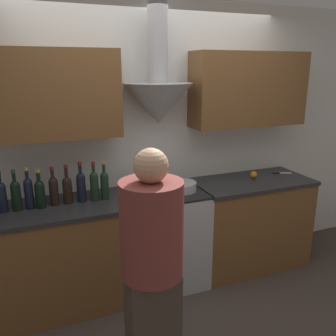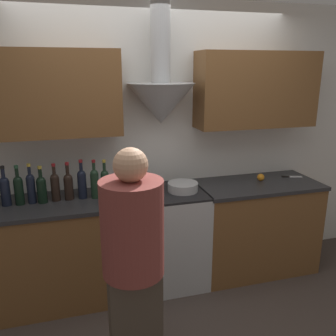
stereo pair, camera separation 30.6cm
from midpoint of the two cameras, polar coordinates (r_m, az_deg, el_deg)
ground_plane at (r=3.36m, az=4.06°, el=-20.82°), size 12.00×12.00×0.00m
wall_back at (r=3.33m, az=0.99°, el=6.54°), size 8.40×0.61×2.60m
counter_left at (r=3.27m, az=-13.90°, el=-12.84°), size 1.16×0.62×0.92m
counter_right at (r=3.78m, az=16.05°, el=-8.95°), size 1.19×0.62×0.92m
stove_range at (r=3.40m, az=2.14°, el=-11.08°), size 0.71×0.60×0.92m
wine_bottle_1 at (r=3.09m, az=-22.17°, el=-3.25°), size 0.08×0.08×0.33m
wine_bottle_2 at (r=3.07m, az=-20.26°, el=-3.17°), size 0.07×0.07×0.33m
wine_bottle_3 at (r=3.07m, az=-18.52°, el=-2.92°), size 0.07×0.07×0.34m
wine_bottle_4 at (r=3.06m, az=-16.97°, el=-3.14°), size 0.08×0.08×0.32m
wine_bottle_5 at (r=3.07m, az=-14.98°, el=-2.77°), size 0.07×0.07×0.32m
wine_bottle_6 at (r=3.07m, az=-12.97°, el=-2.71°), size 0.08×0.08×0.33m
wine_bottle_7 at (r=3.08m, az=-10.91°, el=-2.33°), size 0.07×0.07×0.34m
wine_bottle_8 at (r=3.06m, az=-8.92°, el=-2.30°), size 0.07×0.07×0.34m
wine_bottle_9 at (r=3.08m, az=-7.30°, el=-2.26°), size 0.07×0.07×0.33m
stock_pot at (r=3.16m, az=-0.53°, el=-3.09°), size 0.24×0.24×0.12m
mixing_bowl at (r=3.24m, az=5.10°, el=-3.07°), size 0.28×0.28×0.08m
orange_fruit at (r=3.67m, az=16.99°, el=-1.46°), size 0.07×0.07×0.07m
chefs_knife at (r=3.91m, az=21.41°, el=-1.34°), size 0.20×0.09×0.01m
person_foreground_left at (r=2.19m, az=-1.44°, el=-15.53°), size 0.37×0.37×1.59m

